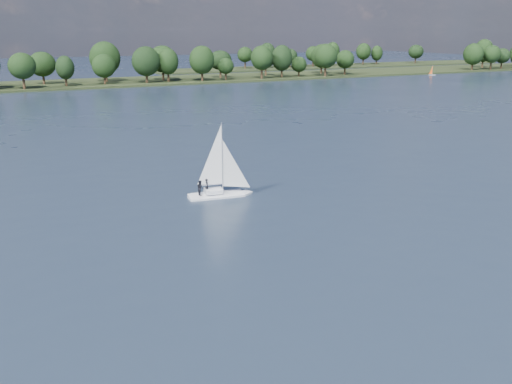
# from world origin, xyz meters

# --- Properties ---
(ground) EXTENTS (700.00, 700.00, 0.00)m
(ground) POSITION_xyz_m (0.00, 100.00, 0.00)
(ground) COLOR #233342
(ground) RESTS_ON ground
(far_shore) EXTENTS (660.00, 40.00, 1.50)m
(far_shore) POSITION_xyz_m (0.00, 212.00, 0.00)
(far_shore) COLOR black
(far_shore) RESTS_ON ground
(far_shore_back) EXTENTS (220.00, 30.00, 1.40)m
(far_shore_back) POSITION_xyz_m (160.00, 260.00, 0.00)
(far_shore_back) COLOR black
(far_shore_back) RESTS_ON ground
(sailboat) EXTENTS (7.81, 3.02, 10.01)m
(sailboat) POSITION_xyz_m (-5.51, 45.84, 2.79)
(sailboat) COLOR white
(sailboat) RESTS_ON ground
(dinghy_orange) EXTENTS (3.16, 1.99, 4.72)m
(dinghy_orange) POSITION_xyz_m (163.06, 187.28, 1.11)
(dinghy_orange) COLOR silver
(dinghy_orange) RESTS_ON ground
(treeline) EXTENTS (563.27, 74.12, 18.14)m
(treeline) POSITION_xyz_m (-6.26, 208.61, 8.15)
(treeline) COLOR black
(treeline) RESTS_ON ground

